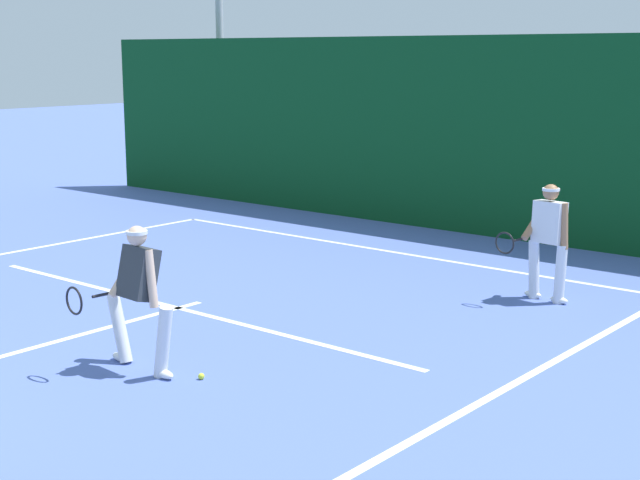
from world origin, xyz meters
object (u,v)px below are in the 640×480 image
at_px(player_near, 138,292).
at_px(tennis_ball_extra, 201,376).
at_px(light_pole, 219,19).
at_px(player_far, 548,238).

bearing_deg(player_near, tennis_ball_extra, -159.93).
height_order(player_near, light_pole, light_pole).
bearing_deg(player_far, player_near, 75.63).
relative_size(player_near, tennis_ball_extra, 23.09).
bearing_deg(player_near, light_pole, -43.79).
height_order(tennis_ball_extra, light_pole, light_pole).
height_order(player_near, tennis_ball_extra, player_near).
bearing_deg(tennis_ball_extra, player_near, -164.21).
distance_m(player_near, light_pole, 14.04).
distance_m(player_far, tennis_ball_extra, 5.24).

